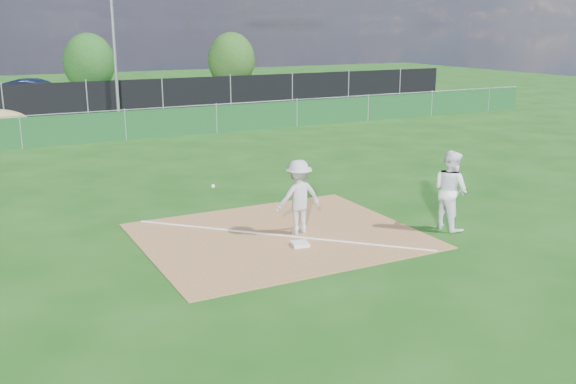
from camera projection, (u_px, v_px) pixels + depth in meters
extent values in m
plane|color=#13430E|center=(162.00, 162.00, 22.16)|extent=(90.00, 90.00, 0.00)
cube|color=#91623A|center=(279.00, 236.00, 14.43)|extent=(6.00, 5.00, 0.02)
cube|color=white|center=(279.00, 235.00, 14.43)|extent=(5.01, 5.01, 0.01)
cube|color=#103C19|center=(125.00, 126.00, 26.29)|extent=(44.00, 0.05, 1.20)
cube|color=black|center=(87.00, 99.00, 33.08)|extent=(46.00, 0.04, 1.80)
cube|color=black|center=(72.00, 106.00, 37.59)|extent=(46.00, 9.00, 0.01)
cylinder|color=slate|center=(114.00, 37.00, 32.71)|extent=(0.16, 0.16, 8.00)
cube|color=silver|center=(300.00, 244.00, 13.75)|extent=(0.42, 0.42, 0.07)
imported|color=silver|center=(298.00, 197.00, 14.41)|extent=(1.10, 0.65, 1.69)
sphere|color=white|center=(213.00, 186.00, 13.55)|extent=(0.08, 0.08, 0.08)
imported|color=white|center=(450.00, 190.00, 14.75)|extent=(0.73, 0.93, 1.85)
imported|color=black|center=(36.00, 94.00, 36.08)|extent=(5.29, 3.65, 1.65)
imported|color=black|center=(135.00, 92.00, 39.01)|extent=(4.22, 1.75, 1.22)
cylinder|color=#382316|center=(91.00, 85.00, 44.19)|extent=(0.24, 0.24, 1.15)
ellipsoid|color=#164313|center=(89.00, 63.00, 43.81)|extent=(3.46, 3.46, 3.98)
cylinder|color=#382316|center=(232.00, 81.00, 47.39)|extent=(0.24, 0.24, 1.15)
ellipsoid|color=#1D4413|center=(231.00, 60.00, 47.00)|extent=(3.46, 3.46, 3.98)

